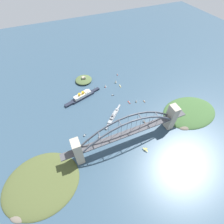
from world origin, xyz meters
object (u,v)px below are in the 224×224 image
Objects in this scene: small_boat_2 at (105,86)px; small_boat_3 at (120,86)px; small_boat_7 at (117,74)px; small_boat_8 at (116,81)px; harbor_arch_bridge at (128,132)px; small_boat_0 at (136,101)px; ocean_liner at (82,96)px; fort_island_mid_harbor at (84,80)px; small_boat_4 at (113,95)px; seaplane_taxiing_near_bridge at (146,150)px; small_boat_6 at (129,102)px; naval_cruiser at (113,116)px; small_boat_9 at (144,101)px; small_boat_5 at (84,135)px; small_boat_10 at (144,121)px; small_boat_1 at (99,137)px.

small_boat_2 is 41.07m from small_boat_3.
small_boat_8 is at bearing -121.12° from small_boat_7.
small_boat_0 is at bearing 52.19° from harbor_arch_bridge.
ocean_liner is at bearing -168.25° from small_boat_8.
fort_island_mid_harbor is 5.11× the size of small_boat_0.
harbor_arch_bridge is 35.14× the size of small_boat_4.
small_boat_7 is at bearing 70.84° from harbor_arch_bridge.
seaplane_taxiing_near_bridge is 0.98× the size of small_boat_8.
small_boat_6 is (30.09, 130.63, -1.24)m from seaplane_taxiing_near_bridge.
naval_cruiser is at bearing -102.08° from small_boat_2.
small_boat_4 is (2.62, 170.59, -1.34)m from seaplane_taxiing_near_bridge.
naval_cruiser reaches higher than small_boat_8.
harbor_arch_bridge is 116.88m from small_boat_6.
small_boat_2 is 0.77× the size of small_boat_3.
fort_island_mid_harbor is 182.15m from small_boat_9.
ocean_liner is 2.16× the size of fort_island_mid_harbor.
seaplane_taxiing_near_bridge is 129.76m from small_boat_5.
seaplane_taxiing_near_bridge is at bearing -101.48° from small_boat_7.
ocean_liner is at bearing 129.01° from small_boat_10.
small_boat_0 is 71.60m from small_boat_3.
naval_cruiser is 8.24× the size of small_boat_4.
fort_island_mid_harbor is (-24.52, 154.93, 1.30)m from naval_cruiser.
small_boat_8 is (-17.24, 89.21, 1.21)m from small_boat_0.
fort_island_mid_harbor is at bearing 82.83° from small_boat_1.
small_boat_1 is at bearing -147.41° from small_boat_6.
harbor_arch_bridge is 67.28m from small_boat_1.
small_boat_1 is at bearing -141.23° from naval_cruiser.
ocean_liner reaches higher than small_boat_10.
small_boat_2 is (-50.58, 84.17, 0.12)m from small_boat_0.
small_boat_6 is at bearing 60.98° from harbor_arch_bridge.
small_boat_4 is 0.71× the size of small_boat_6.
fort_island_mid_harbor is 5.23× the size of small_boat_10.
ocean_liner is at bearing 148.32° from small_boat_6.
small_boat_6 is (104.35, 66.70, 0.17)m from small_boat_1.
small_boat_10 is (-33.48, -55.22, 3.33)m from small_boat_9.
small_boat_5 reaches higher than small_boat_1.
small_boat_10 is at bearing -73.92° from small_boat_4.
fort_island_mid_harbor is at bearing 144.29° from small_boat_3.
small_boat_10 is at bearing -91.10° from small_boat_3.
small_boat_9 reaches higher than small_boat_1.
naval_cruiser is 76.86m from small_boat_0.
harbor_arch_bridge is 170.37m from ocean_liner.
small_boat_1 is at bearing -125.78° from small_boat_4.
harbor_arch_bridge is 22.65× the size of small_boat_8.
small_boat_1 is (-48.94, -39.30, -2.37)m from naval_cruiser.
small_boat_3 is 1.06× the size of small_boat_8.
small_boat_1 is at bearing -116.17° from small_boat_2.
small_boat_8 is at bearing 63.32° from naval_cruiser.
small_boat_0 is at bearing 76.90° from small_boat_10.
fort_island_mid_harbor is 164.61m from small_boat_0.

